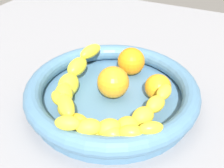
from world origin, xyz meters
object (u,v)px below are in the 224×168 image
object	(u,v)px
fruit_bowl	(112,92)
banana_arching_top	(125,118)
banana_draped_left	(96,124)
banana_draped_right	(72,80)
orange_front	(130,61)
orange_mid_right	(158,87)
orange_mid_left	(113,82)

from	to	relation	value
fruit_bowl	banana_arching_top	bearing A→B (deg)	-52.71
banana_draped_left	banana_arching_top	world-z (taller)	banana_arching_top
banana_draped_right	fruit_bowl	bearing A→B (deg)	17.67
fruit_bowl	banana_draped_left	xyz separation A→B (cm)	(2.37, -10.85, 1.61)
banana_draped_right	banana_arching_top	world-z (taller)	banana_draped_right
fruit_bowl	banana_draped_right	xyz separation A→B (cm)	(-7.35, -2.34, 2.24)
banana_arching_top	banana_draped_left	bearing A→B (deg)	-142.31
orange_front	orange_mid_right	bearing A→B (deg)	-36.82
banana_arching_top	orange_mid_left	xyz separation A→B (cm)	(-6.10, 8.51, 0.12)
orange_front	orange_mid_right	world-z (taller)	orange_front
banana_draped_left	banana_draped_right	world-z (taller)	banana_draped_right
banana_draped_left	banana_draped_right	xyz separation A→B (cm)	(-9.72, 8.51, 0.63)
fruit_bowl	orange_mid_right	size ratio (longest dim) A/B	6.61
banana_draped_left	orange_mid_right	world-z (taller)	orange_mid_right
banana_arching_top	orange_front	size ratio (longest dim) A/B	3.10
fruit_bowl	orange_mid_right	world-z (taller)	orange_mid_right
fruit_bowl	banana_draped_left	size ratio (longest dim) A/B	1.57
banana_draped_left	orange_front	distance (cm)	20.62
orange_mid_left	banana_draped_left	bearing A→B (deg)	-78.15
banana_arching_top	orange_mid_left	size ratio (longest dim) A/B	2.95
fruit_bowl	banana_draped_right	bearing A→B (deg)	-162.33
orange_front	orange_mid_left	distance (cm)	9.09
banana_draped_left	banana_arching_top	xyz separation A→B (cm)	(3.71, 2.87, 0.35)
banana_draped_right	banana_arching_top	xyz separation A→B (cm)	(13.43, -5.64, -0.27)
orange_front	banana_arching_top	bearing A→B (deg)	-70.35
banana_draped_right	orange_mid_right	xyz separation A→B (cm)	(15.42, 5.76, -0.71)
fruit_bowl	banana_draped_left	distance (cm)	11.23
orange_mid_left	orange_front	bearing A→B (deg)	91.14
banana_draped_right	orange_mid_left	xyz separation A→B (cm)	(7.33, 2.86, -0.15)
banana_arching_top	banana_draped_right	bearing A→B (deg)	157.21
fruit_bowl	orange_front	world-z (taller)	orange_front
banana_arching_top	orange_mid_right	xyz separation A→B (cm)	(1.99, 11.40, -0.44)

